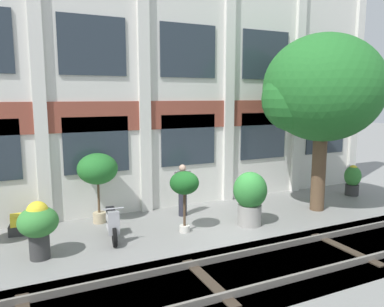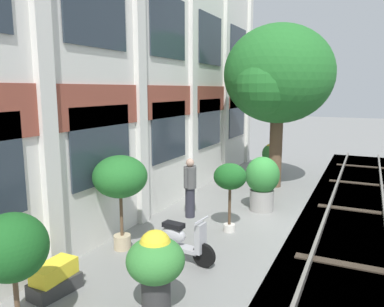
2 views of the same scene
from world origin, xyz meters
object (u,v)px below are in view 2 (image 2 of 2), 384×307
Objects in this scene: potted_plant_fluted_column at (156,263)px; scooter_near_curb at (182,240)px; broadleaf_tree at (278,77)px; potted_plant_stone_basin at (262,181)px; potted_plant_low_pan at (12,250)px; potted_plant_square_trough at (55,279)px; potted_plant_tall_urn at (230,179)px; potted_plant_ribbed_drum at (269,156)px; potted_plant_terracotta_small at (120,179)px; resident_by_doorway at (190,186)px.

potted_plant_fluted_column is 0.98× the size of scooter_near_curb.
potted_plant_stone_basin is at bearing -174.29° from broadleaf_tree.
scooter_near_curb is (-3.87, 0.62, -0.44)m from potted_plant_stone_basin.
potted_plant_low_pan is at bearing 173.01° from broadleaf_tree.
broadleaf_tree is 9.01m from potted_plant_fluted_column.
potted_plant_square_trough is (-5.89, 2.02, -0.62)m from potted_plant_stone_basin.
potted_plant_tall_urn is 1.23× the size of scooter_near_curb.
potted_plant_low_pan is at bearing -155.72° from potted_plant_square_trough.
potted_plant_square_trough is at bearing 156.31° from potted_plant_tall_urn.
potted_plant_ribbed_drum is at bearing 4.91° from potted_plant_fluted_column.
potted_plant_terracotta_small is at bearing 137.96° from potted_plant_tall_urn.
resident_by_doorway is at bearing -10.18° from potted_plant_terracotta_small.
scooter_near_curb is at bearing 177.14° from broadleaf_tree.
broadleaf_tree is at bearing 78.06° from resident_by_doorway.
potted_plant_ribbed_drum is at bearing 11.70° from potted_plant_stone_basin.
potted_plant_square_trough is at bearing -118.05° from scooter_near_curb.
potted_plant_ribbed_drum is at bearing -1.79° from potted_plant_low_pan.
potted_plant_terracotta_small is (-1.96, 1.77, 0.24)m from potted_plant_tall_urn.
potted_plant_terracotta_small reaches higher than scooter_near_curb.
broadleaf_tree is at bearing 0.82° from potted_plant_fluted_column.
potted_plant_tall_urn is at bearing -13.26° from potted_plant_low_pan.
scooter_near_curb is (3.20, -0.88, -0.92)m from potted_plant_low_pan.
potted_plant_terracotta_small is 3.21m from potted_plant_low_pan.
potted_plant_stone_basin is (-2.84, -0.28, -2.97)m from broadleaf_tree.
potted_plant_low_pan is (-1.17, -0.53, 1.10)m from potted_plant_square_trough.
potted_plant_terracotta_small is 9.35m from potted_plant_ribbed_drum.
resident_by_doorway is (0.53, 1.32, -0.46)m from potted_plant_tall_urn.
potted_plant_fluted_column is 2.01m from potted_plant_low_pan.
potted_plant_ribbed_drum is at bearing 91.17° from resident_by_doorway.
scooter_near_curb reaches higher than potted_plant_square_trough.
resident_by_doorway is (2.50, -0.45, -0.70)m from potted_plant_terracotta_small.
potted_plant_low_pan is at bearing 166.74° from potted_plant_tall_urn.
potted_plant_low_pan is (-7.06, 1.50, 0.48)m from potted_plant_stone_basin.
potted_plant_low_pan reaches higher than scooter_near_curb.
potted_plant_terracotta_small reaches higher than potted_plant_low_pan.
scooter_near_curb is at bearing 14.32° from potted_plant_fluted_column.
potted_plant_square_trough is 1.69m from potted_plant_low_pan.
potted_plant_fluted_column is 4.48m from resident_by_doorway.
broadleaf_tree is 4.15× the size of potted_plant_fluted_column.
potted_plant_terracotta_small reaches higher than potted_plant_square_trough.
potted_plant_fluted_column is at bearing -175.09° from potted_plant_ribbed_drum.
potted_plant_ribbed_drum is 0.83× the size of scooter_near_curb.
potted_plant_tall_urn is 5.26m from potted_plant_low_pan.
potted_plant_terracotta_small reaches higher than resident_by_doorway.
potted_plant_tall_urn reaches higher than potted_plant_square_trough.
broadleaf_tree is 3.31× the size of potted_plant_tall_urn.
potted_plant_ribbed_drum is at bearing -5.88° from potted_plant_terracotta_small.
potted_plant_ribbed_drum is 0.62× the size of potted_plant_low_pan.
potted_plant_fluted_column is (-11.00, -0.95, 0.20)m from potted_plant_ribbed_drum.
broadleaf_tree reaches higher than potted_plant_tall_urn.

